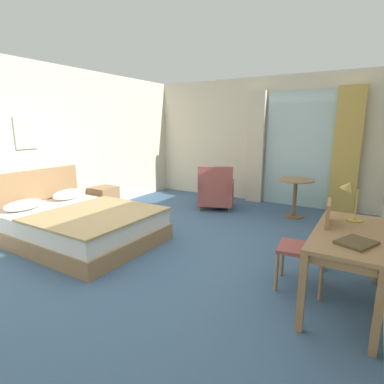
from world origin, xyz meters
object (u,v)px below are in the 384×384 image
at_px(bed, 78,223).
at_px(writing_desk, 349,241).
at_px(desk_lamp, 349,193).
at_px(desk_chair, 312,242).
at_px(round_cafe_table, 295,189).
at_px(framed_picture, 26,133).
at_px(closed_book, 356,243).
at_px(armchair_by_window, 216,192).
at_px(nightstand, 104,199).

bearing_deg(bed, writing_desk, 3.21).
bearing_deg(desk_lamp, writing_desk, -81.08).
distance_m(desk_chair, round_cafe_table, 2.70).
relative_size(desk_chair, framed_picture, 1.98).
relative_size(writing_desk, closed_book, 4.39).
bearing_deg(armchair_by_window, writing_desk, -43.44).
bearing_deg(bed, desk_chair, 5.49).
bearing_deg(desk_lamp, framed_picture, -172.88).
bearing_deg(armchair_by_window, desk_lamp, -39.41).
height_order(armchair_by_window, framed_picture, framed_picture).
bearing_deg(writing_desk, closed_book, -77.54).
distance_m(writing_desk, armchair_by_window, 3.61).
height_order(nightstand, framed_picture, framed_picture).
distance_m(desk_chair, framed_picture, 4.48).
relative_size(closed_book, framed_picture, 0.63).
relative_size(armchair_by_window, round_cafe_table, 1.27).
xyz_separation_m(desk_lamp, armchair_by_window, (-2.56, 2.10, -0.67)).
distance_m(nightstand, closed_book, 4.77).
bearing_deg(round_cafe_table, desk_lamp, -66.27).
bearing_deg(round_cafe_table, desk_chair, -74.00).
xyz_separation_m(nightstand, round_cafe_table, (3.37, 1.58, 0.28)).
bearing_deg(desk_lamp, desk_chair, -136.77).
distance_m(writing_desk, desk_chair, 0.38).
bearing_deg(closed_book, framed_picture, -156.48).
height_order(nightstand, round_cafe_table, round_cafe_table).
bearing_deg(round_cafe_table, writing_desk, -68.18).
xyz_separation_m(nightstand, desk_chair, (4.12, -1.02, 0.28)).
distance_m(armchair_by_window, round_cafe_table, 1.56).
distance_m(desk_chair, closed_book, 0.62).
relative_size(nightstand, framed_picture, 1.01).
bearing_deg(desk_chair, framed_picture, -175.86).
bearing_deg(armchair_by_window, bed, -110.25).
distance_m(desk_chair, desk_lamp, 0.63).
xyz_separation_m(bed, closed_book, (3.67, -0.10, 0.49)).
bearing_deg(round_cafe_table, armchair_by_window, -171.52).
distance_m(nightstand, round_cafe_table, 3.74).
height_order(bed, framed_picture, framed_picture).
bearing_deg(armchair_by_window, closed_book, -46.05).
height_order(bed, closed_book, bed).
height_order(desk_chair, armchair_by_window, desk_chair).
bearing_deg(writing_desk, desk_lamp, 98.92).
bearing_deg(bed, armchair_by_window, 69.75).
bearing_deg(desk_lamp, bed, -170.75).
relative_size(bed, desk_lamp, 5.25).
distance_m(bed, round_cafe_table, 3.85).
xyz_separation_m(writing_desk, desk_chair, (-0.34, 0.11, -0.12)).
height_order(writing_desk, round_cafe_table, writing_desk).
bearing_deg(writing_desk, armchair_by_window, 136.56).
distance_m(bed, closed_book, 3.70).
distance_m(bed, desk_chair, 3.29).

